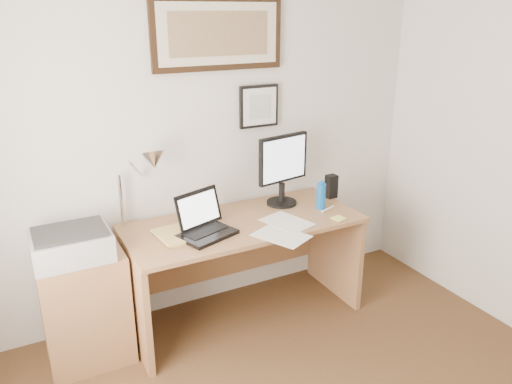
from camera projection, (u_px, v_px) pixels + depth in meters
wall_back at (200, 140)px, 3.45m from camera, size 3.50×0.02×2.50m
side_cabinet at (85, 308)px, 3.08m from camera, size 0.50×0.40×0.73m
water_bottle at (321, 196)px, 3.56m from camera, size 0.07×0.07×0.19m
bottle_cap at (322, 182)px, 3.53m from camera, size 0.03×0.03×0.02m
speaker at (331, 186)px, 3.78m from camera, size 0.08×0.07×0.18m
paper_sheet_a at (281, 236)px, 3.16m from camera, size 0.35×0.40×0.00m
paper_sheet_b at (287, 222)px, 3.36m from camera, size 0.31×0.38×0.00m
sticky_pad at (339, 218)px, 3.40m from camera, size 0.09×0.09×0.01m
marker_pen at (328, 209)px, 3.56m from camera, size 0.14×0.06×0.02m
book at (159, 239)px, 3.09m from camera, size 0.24×0.31×0.02m
desk at (238, 247)px, 3.53m from camera, size 1.60×0.70×0.75m
laptop at (204, 225)px, 3.17m from camera, size 0.40×0.39×0.26m
lcd_monitor at (283, 166)px, 3.57m from camera, size 0.42×0.22×0.52m
printer at (71, 244)px, 2.89m from camera, size 0.44×0.34×0.18m
desk_lamp at (151, 164)px, 3.13m from camera, size 0.29×0.27×0.53m
picture_large at (219, 34)px, 3.25m from camera, size 0.92×0.04×0.47m
picture_small at (259, 106)px, 3.55m from camera, size 0.30×0.03×0.30m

